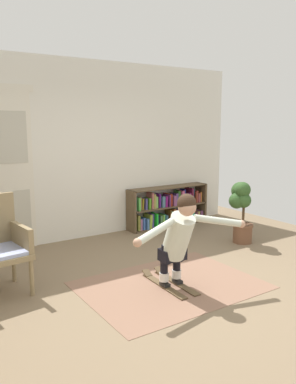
# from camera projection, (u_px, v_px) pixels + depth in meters

# --- Properties ---
(ground_plane) EXTENTS (7.20, 7.20, 0.00)m
(ground_plane) POSITION_uv_depth(u_px,v_px,m) (180.00, 289.00, 4.54)
(ground_plane) COLOR #7C674D
(back_wall) EXTENTS (6.00, 0.10, 2.90)m
(back_wall) POSITION_uv_depth(u_px,v_px,m) (83.00, 151.00, 6.42)
(back_wall) COLOR silver
(back_wall) RESTS_ON ground
(rug) EXTENTS (2.06, 1.53, 0.01)m
(rug) POSITION_uv_depth(u_px,v_px,m) (170.00, 285.00, 4.65)
(rug) COLOR #89644F
(rug) RESTS_ON ground
(bookshelf) EXTENTS (1.64, 0.30, 0.74)m
(bookshelf) POSITION_uv_depth(u_px,v_px,m) (168.00, 208.00, 7.31)
(bookshelf) COLOR brown
(bookshelf) RESTS_ON ground
(potted_plant) EXTENTS (0.42, 0.42, 0.99)m
(potted_plant) POSITION_uv_depth(u_px,v_px,m) (241.00, 207.00, 6.21)
(potted_plant) COLOR brown
(potted_plant) RESTS_ON ground
(skis_pair) EXTENTS (0.30, 0.86, 0.07)m
(skis_pair) POSITION_uv_depth(u_px,v_px,m) (169.00, 283.00, 4.68)
(skis_pair) COLOR brown
(skis_pair) RESTS_ON rug
(person_skier) EXTENTS (1.47, 0.60, 1.08)m
(person_skier) POSITION_uv_depth(u_px,v_px,m) (179.00, 235.00, 4.40)
(person_skier) COLOR white
(person_skier) RESTS_ON skis_pair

